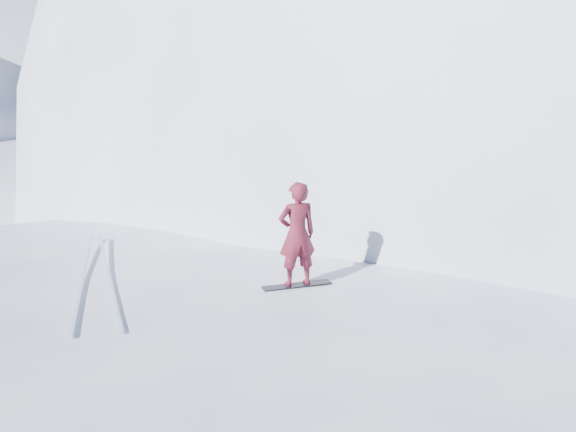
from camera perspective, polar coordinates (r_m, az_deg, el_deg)
The scene contains 6 objects.
near_ridge at distance 12.75m, azimuth -2.78°, elevation -17.00°, with size 36.00×28.00×4.80m, color white.
summit_peak at distance 41.04m, azimuth 23.46°, elevation 3.55°, with size 60.00×56.00×56.00m, color white.
peak_shoulder at distance 30.41m, azimuth 10.36°, elevation 1.22°, with size 28.00×24.00×18.00m, color white.
snowboard at distance 12.06m, azimuth 0.79°, elevation -6.16°, with size 1.33×0.25×0.02m, color black.
snowboarder at distance 11.76m, azimuth 0.81°, elevation -1.63°, with size 0.71×0.47×1.96m, color maroon.
board_tracks at distance 13.25m, azimuth -16.70°, elevation -4.86°, with size 1.25×5.99×0.04m.
Camera 1 is at (-0.23, -7.88, 6.54)m, focal length 40.00 mm.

